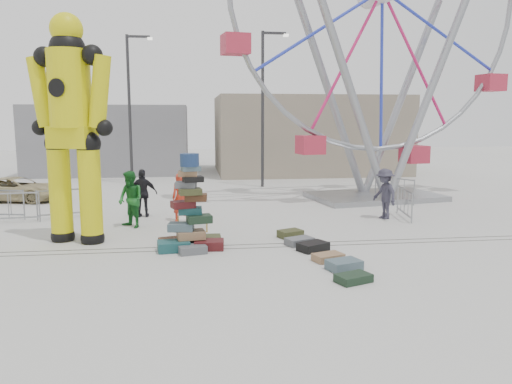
{
  "coord_description": "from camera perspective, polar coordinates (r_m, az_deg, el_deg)",
  "views": [
    {
      "loc": [
        -0.68,
        -13.0,
        3.67
      ],
      "look_at": [
        1.3,
        2.44,
        1.32
      ],
      "focal_mm": 35.0,
      "sensor_mm": 36.0,
      "label": 1
    }
  ],
  "objects": [
    {
      "name": "barricade_wheel_front",
      "position": [
        19.08,
        16.61,
        -1.2
      ],
      "size": [
        0.42,
        1.99,
        1.1
      ],
      "primitive_type": null,
      "rotation": [
        0.0,
        0.0,
        1.41
      ],
      "color": "gray",
      "rests_on": "ground"
    },
    {
      "name": "row_case_2",
      "position": [
        13.99,
        6.54,
        -6.21
      ],
      "size": [
        0.98,
        0.86,
        0.23
      ],
      "primitive_type": "cube",
      "rotation": [
        0.0,
        0.0,
        0.5
      ],
      "color": "black",
      "rests_on": "ground"
    },
    {
      "name": "ferris_wheel",
      "position": [
        23.26,
        14.13,
        18.71
      ],
      "size": [
        13.6,
        4.3,
        15.97
      ],
      "rotation": [
        0.0,
        0.0,
        0.17
      ],
      "color": "gray",
      "rests_on": "ground"
    },
    {
      "name": "crash_test_dummy",
      "position": [
        15.39,
        -20.35,
        7.65
      ],
      "size": [
        2.65,
        1.41,
        6.76
      ],
      "rotation": [
        0.0,
        0.0,
        -0.37
      ],
      "color": "black",
      "rests_on": "ground"
    },
    {
      "name": "suitcase_tower",
      "position": [
        14.12,
        -7.53,
        -3.44
      ],
      "size": [
        1.88,
        1.67,
        2.68
      ],
      "rotation": [
        0.0,
        0.0,
        0.06
      ],
      "color": "#1A4C4F",
      "rests_on": "ground"
    },
    {
      "name": "row_case_1",
      "position": [
        14.56,
        5.01,
        -5.63
      ],
      "size": [
        0.91,
        0.76,
        0.21
      ],
      "primitive_type": "cube",
      "rotation": [
        0.0,
        0.0,
        0.4
      ],
      "color": "slate",
      "rests_on": "ground"
    },
    {
      "name": "pedestrian_black",
      "position": [
        18.82,
        -12.79,
        -0.14
      ],
      "size": [
        1.06,
        0.48,
        1.78
      ],
      "primitive_type": "imported",
      "rotation": [
        0.0,
        0.0,
        3.09
      ],
      "color": "black",
      "rests_on": "ground"
    },
    {
      "name": "pedestrian_grey",
      "position": [
        18.64,
        14.49,
        -0.2
      ],
      "size": [
        0.96,
        1.32,
        1.83
      ],
      "primitive_type": "imported",
      "rotation": [
        0.0,
        0.0,
        -1.31
      ],
      "color": "#2C2A39",
      "rests_on": "ground"
    },
    {
      "name": "pedestrian_green",
      "position": [
        17.12,
        -14.13,
        -0.82
      ],
      "size": [
        1.16,
        1.17,
        1.91
      ],
      "primitive_type": "imported",
      "rotation": [
        0.0,
        0.0,
        -0.83
      ],
      "color": "#186323",
      "rests_on": "ground"
    },
    {
      "name": "steamer_trunk",
      "position": [
        16.37,
        -7.28,
        -3.66
      ],
      "size": [
        0.96,
        0.58,
        0.44
      ],
      "primitive_type": "cube",
      "rotation": [
        0.0,
        0.0,
        0.03
      ],
      "color": "silver",
      "rests_on": "ground"
    },
    {
      "name": "track_line_far",
      "position": [
        14.49,
        -4.41,
        -6.11
      ],
      "size": [
        40.0,
        0.04,
        0.01
      ],
      "primitive_type": "cube",
      "color": "#47443F",
      "rests_on": "ground"
    },
    {
      "name": "row_case_3",
      "position": [
        13.07,
        8.25,
        -7.39
      ],
      "size": [
        0.88,
        0.7,
        0.19
      ],
      "primitive_type": "cube",
      "rotation": [
        0.0,
        0.0,
        0.34
      ],
      "color": "#926C4A",
      "rests_on": "ground"
    },
    {
      "name": "lamp_post_left",
      "position": [
        28.2,
        -14.09,
        9.97
      ],
      "size": [
        1.41,
        0.25,
        8.0
      ],
      "color": "#2D2D30",
      "rests_on": "ground"
    },
    {
      "name": "parked_suv",
      "position": [
        24.29,
        -25.65,
        0.3
      ],
      "size": [
        4.09,
        2.5,
        1.06
      ],
      "primitive_type": "imported",
      "rotation": [
        0.0,
        0.0,
        1.37
      ],
      "color": "tan",
      "rests_on": "ground"
    },
    {
      "name": "row_case_4",
      "position": [
        12.4,
        10.03,
        -8.2
      ],
      "size": [
        0.93,
        0.76,
        0.24
      ],
      "primitive_type": "cube",
      "rotation": [
        0.0,
        0.0,
        0.3
      ],
      "color": "#4A616A",
      "rests_on": "ground"
    },
    {
      "name": "row_case_0",
      "position": [
        15.41,
        3.95,
        -4.78
      ],
      "size": [
        0.85,
        0.74,
        0.23
      ],
      "primitive_type": "cube",
      "rotation": [
        0.0,
        0.0,
        0.42
      ],
      "color": "#3C3F1F",
      "rests_on": "ground"
    },
    {
      "name": "barricade_dummy_b",
      "position": [
        19.35,
        -26.44,
        -1.61
      ],
      "size": [
        2.0,
        0.31,
        1.1
      ],
      "primitive_type": null,
      "rotation": [
        0.0,
        0.0,
        0.11
      ],
      "color": "gray",
      "rests_on": "ground"
    },
    {
      "name": "track_line_near",
      "position": [
        14.1,
        -4.33,
        -6.52
      ],
      "size": [
        40.0,
        0.04,
        0.01
      ],
      "primitive_type": "cube",
      "color": "#47443F",
      "rests_on": "ground"
    },
    {
      "name": "barricade_wheel_back",
      "position": [
        22.38,
        15.51,
        0.25
      ],
      "size": [
        1.12,
        1.76,
        1.1
      ],
      "primitive_type": null,
      "rotation": [
        0.0,
        0.0,
        -1.03
      ],
      "color": "gray",
      "rests_on": "ground"
    },
    {
      "name": "barricade_dummy_c",
      "position": [
        19.45,
        -20.81,
        -1.22
      ],
      "size": [
        1.93,
        0.73,
        1.1
      ],
      "primitive_type": null,
      "rotation": [
        0.0,
        0.0,
        0.33
      ],
      "color": "gray",
      "rests_on": "ground"
    },
    {
      "name": "lamp_post_right",
      "position": [
        26.28,
        0.96,
        10.35
      ],
      "size": [
        1.41,
        0.25,
        8.0
      ],
      "color": "#2D2D30",
      "rests_on": "ground"
    },
    {
      "name": "building_right",
      "position": [
        33.9,
        5.83,
        6.56
      ],
      "size": [
        12.0,
        8.0,
        5.0
      ],
      "primitive_type": "cube",
      "color": "gray",
      "rests_on": "ground"
    },
    {
      "name": "pedestrian_red",
      "position": [
        17.82,
        -8.6,
        -0.61
      ],
      "size": [
        0.68,
        0.5,
        1.71
      ],
      "primitive_type": "imported",
      "rotation": [
        0.0,
        0.0,
        0.15
      ],
      "color": "#B52A19",
      "rests_on": "ground"
    },
    {
      "name": "ground",
      "position": [
        13.53,
        -4.2,
        -7.2
      ],
      "size": [
        90.0,
        90.0,
        0.0
      ],
      "primitive_type": "plane",
      "color": "#9E9E99",
      "rests_on": "ground"
    },
    {
      "name": "row_case_5",
      "position": [
        11.55,
        11.07,
        -9.63
      ],
      "size": [
        0.91,
        0.74,
        0.19
      ],
      "primitive_type": "cube",
      "rotation": [
        0.0,
        0.0,
        0.37
      ],
      "color": "#1A2F1E",
      "rests_on": "ground"
    },
    {
      "name": "building_left",
      "position": [
        35.43,
        -16.02,
        5.87
      ],
      "size": [
        10.0,
        8.0,
        4.4
      ],
      "primitive_type": "cube",
      "color": "gray",
      "rests_on": "ground"
    }
  ]
}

